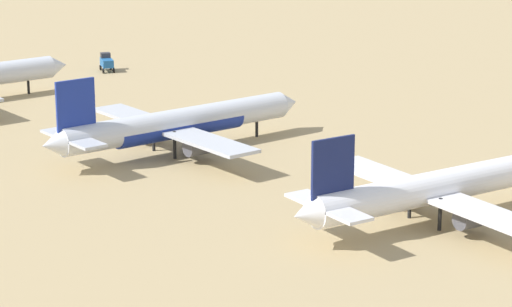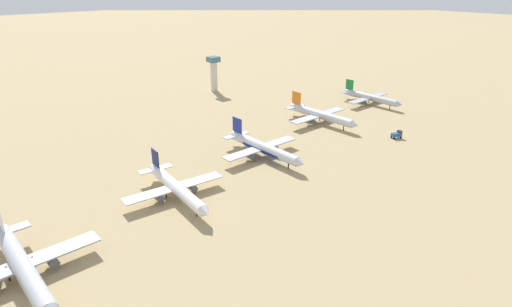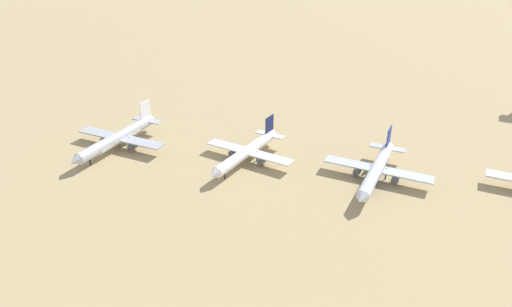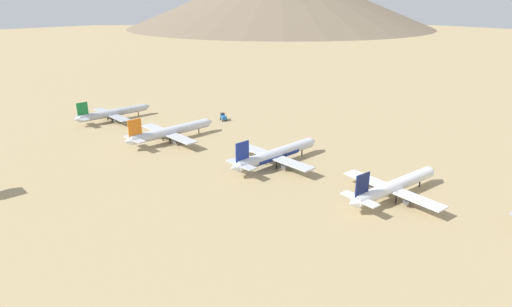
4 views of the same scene
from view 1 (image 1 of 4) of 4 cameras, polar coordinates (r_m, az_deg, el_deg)
ground_plane at (r=172.38m, az=-5.28°, el=0.16°), size 1800.00×1800.00×0.00m
parked_jet_1 at (r=138.87m, az=9.73°, el=-1.79°), size 46.76×38.10×13.48m
parked_jet_2 at (r=170.03m, az=-4.25°, el=1.59°), size 48.58×39.35×14.04m
service_truck at (r=239.61m, az=-7.98°, el=4.87°), size 4.34×5.68×3.90m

